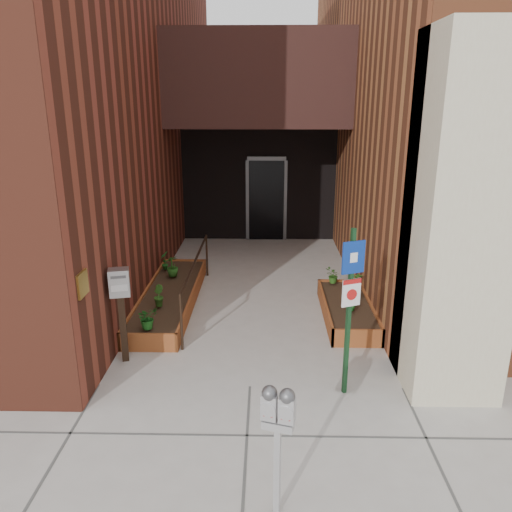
{
  "coord_description": "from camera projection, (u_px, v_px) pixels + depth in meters",
  "views": [
    {
      "loc": [
        0.2,
        -5.72,
        3.61
      ],
      "look_at": [
        0.04,
        1.8,
        1.23
      ],
      "focal_mm": 35.0,
      "sensor_mm": 36.0,
      "label": 1
    }
  ],
  "objects": [
    {
      "name": "ground",
      "position": [
        250.0,
        387.0,
        6.54
      ],
      "size": [
        80.0,
        80.0,
        0.0
      ],
      "primitive_type": "plane",
      "color": "#9E9991",
      "rests_on": "ground"
    },
    {
      "name": "architecture",
      "position": [
        251.0,
        37.0,
        11.62
      ],
      "size": [
        20.0,
        14.6,
        10.0
      ],
      "color": "maroon",
      "rests_on": "ground"
    },
    {
      "name": "planter_left",
      "position": [
        170.0,
        298.0,
        9.11
      ],
      "size": [
        0.9,
        3.6,
        0.3
      ],
      "color": "maroon",
      "rests_on": "ground"
    },
    {
      "name": "planter_right",
      "position": [
        347.0,
        311.0,
        8.57
      ],
      "size": [
        0.8,
        2.2,
        0.3
      ],
      "color": "maroon",
      "rests_on": "ground"
    },
    {
      "name": "handrail",
      "position": [
        196.0,
        267.0,
        8.87
      ],
      "size": [
        0.04,
        3.34,
        0.9
      ],
      "color": "black",
      "rests_on": "ground"
    },
    {
      "name": "parking_meter",
      "position": [
        278.0,
        418.0,
        4.25
      ],
      "size": [
        0.3,
        0.18,
        1.31
      ],
      "color": "#B7B7BA",
      "rests_on": "ground"
    },
    {
      "name": "sign_post",
      "position": [
        350.0,
        296.0,
        6.01
      ],
      "size": [
        0.28,
        0.13,
        2.18
      ],
      "color": "#14391C",
      "rests_on": "ground"
    },
    {
      "name": "payment_dropbox",
      "position": [
        120.0,
        296.0,
        6.91
      ],
      "size": [
        0.32,
        0.27,
        1.39
      ],
      "color": "black",
      "rests_on": "ground"
    },
    {
      "name": "shrub_left_a",
      "position": [
        147.0,
        318.0,
        7.48
      ],
      "size": [
        0.43,
        0.43,
        0.34
      ],
      "primitive_type": "imported",
      "rotation": [
        0.0,
        0.0,
        0.8
      ],
      "color": "#1A5819",
      "rests_on": "planter_left"
    },
    {
      "name": "shrub_left_b",
      "position": [
        158.0,
        296.0,
        8.3
      ],
      "size": [
        0.27,
        0.27,
        0.36
      ],
      "primitive_type": "imported",
      "rotation": [
        0.0,
        0.0,
        2.06
      ],
      "color": "#265217",
      "rests_on": "planter_left"
    },
    {
      "name": "shrub_left_c",
      "position": [
        172.0,
        266.0,
        9.69
      ],
      "size": [
        0.32,
        0.32,
        0.41
      ],
      "primitive_type": "imported",
      "rotation": [
        0.0,
        0.0,
        3.85
      ],
      "color": "#1F5117",
      "rests_on": "planter_left"
    },
    {
      "name": "shrub_left_d",
      "position": [
        165.0,
        260.0,
        10.07
      ],
      "size": [
        0.23,
        0.23,
        0.39
      ],
      "primitive_type": "imported",
      "rotation": [
        0.0,
        0.0,
        4.87
      ],
      "color": "#1A5E1C",
      "rests_on": "planter_left"
    },
    {
      "name": "shrub_right_a",
      "position": [
        351.0,
        301.0,
        8.13
      ],
      "size": [
        0.24,
        0.24,
        0.33
      ],
      "primitive_type": "imported",
      "rotation": [
        0.0,
        0.0,
        1.16
      ],
      "color": "#1B611F",
      "rests_on": "planter_right"
    },
    {
      "name": "shrub_right_b",
      "position": [
        358.0,
        282.0,
        8.94
      ],
      "size": [
        0.21,
        0.21,
        0.35
      ],
      "primitive_type": "imported",
      "rotation": [
        0.0,
        0.0,
        3.02
      ],
      "color": "#295F1B",
      "rests_on": "planter_right"
    },
    {
      "name": "shrub_right_c",
      "position": [
        333.0,
        276.0,
        9.34
      ],
      "size": [
        0.37,
        0.37,
        0.29
      ],
      "primitive_type": "imported",
      "rotation": [
        0.0,
        0.0,
        3.97
      ],
      "color": "#2B5F1B",
      "rests_on": "planter_right"
    }
  ]
}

